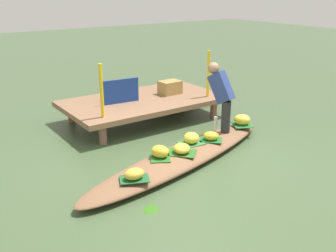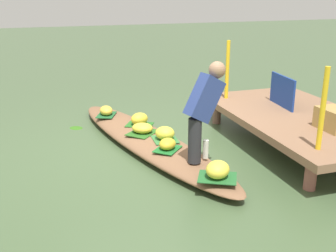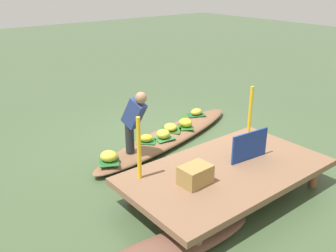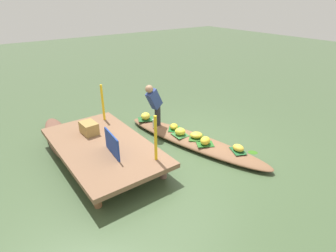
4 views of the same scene
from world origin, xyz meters
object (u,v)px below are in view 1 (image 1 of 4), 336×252
object	(u,v)px
banana_bunch_1	(160,151)
banana_bunch_5	(211,136)
banana_bunch_2	(134,174)
vendor_person	(221,93)
water_bottle	(216,123)
banana_bunch_4	(242,120)
produce_crate	(170,87)
banana_bunch_0	(191,138)
moored_boat	(191,97)
vendor_boat	(183,156)
banana_bunch_3	(182,148)
market_banner	(121,91)

from	to	relation	value
banana_bunch_1	banana_bunch_5	distance (m)	1.09
banana_bunch_2	vendor_person	bearing A→B (deg)	19.44
vendor_person	water_bottle	bearing A→B (deg)	125.56
banana_bunch_4	produce_crate	xyz separation A→B (m)	(-0.37, 1.79, 0.29)
banana_bunch_0	banana_bunch_2	bearing A→B (deg)	-158.01
produce_crate	moored_boat	bearing A→B (deg)	27.74
vendor_boat	banana_bunch_4	xyz separation A→B (m)	(1.63, 0.36, 0.20)
banana_bunch_3	banana_bunch_0	bearing A→B (deg)	32.12
banana_bunch_5	produce_crate	world-z (taller)	produce_crate
vendor_boat	moored_boat	distance (m)	3.46
banana_bunch_0	banana_bunch_4	xyz separation A→B (m)	(1.34, 0.19, 0.00)
banana_bunch_4	vendor_person	distance (m)	0.78
moored_boat	market_banner	bearing A→B (deg)	-158.81
produce_crate	banana_bunch_4	bearing A→B (deg)	-78.36
water_bottle	banana_bunch_3	bearing A→B (deg)	-155.91
market_banner	produce_crate	bearing A→B (deg)	6.48
moored_boat	water_bottle	distance (m)	2.50
banana_bunch_0	banana_bunch_1	size ratio (longest dim) A/B	0.97
banana_bunch_1	banana_bunch_2	world-z (taller)	banana_bunch_1
vendor_boat	banana_bunch_1	xyz separation A→B (m)	(-0.44, 0.00, 0.19)
banana_bunch_1	water_bottle	world-z (taller)	water_bottle
vendor_boat	banana_bunch_0	world-z (taller)	banana_bunch_0
banana_bunch_1	market_banner	bearing A→B (deg)	76.29
vendor_boat	banana_bunch_3	distance (m)	0.19
banana_bunch_0	banana_bunch_1	distance (m)	0.75
banana_bunch_0	banana_bunch_4	world-z (taller)	banana_bunch_4
moored_boat	vendor_boat	bearing A→B (deg)	-122.51
banana_bunch_2	banana_bunch_4	distance (m)	2.84
produce_crate	banana_bunch_2	bearing A→B (deg)	-132.98
vendor_person	market_banner	size ratio (longest dim) A/B	1.65
produce_crate	banana_bunch_3	bearing A→B (deg)	-121.05
moored_boat	banana_bunch_4	xyz separation A→B (m)	(-0.59, -2.30, 0.19)
banana_bunch_0	banana_bunch_2	world-z (taller)	banana_bunch_0
banana_bunch_3	banana_bunch_4	distance (m)	1.75
banana_bunch_0	banana_bunch_5	xyz separation A→B (m)	(0.36, -0.08, -0.02)
moored_boat	vendor_person	size ratio (longest dim) A/B	2.15
banana_bunch_0	banana_bunch_2	distance (m)	1.52
moored_boat	banana_bunch_3	world-z (taller)	banana_bunch_3
market_banner	produce_crate	size ratio (longest dim) A/B	1.65
banana_bunch_5	produce_crate	distance (m)	2.17
banana_bunch_1	produce_crate	xyz separation A→B (m)	(1.70, 2.15, 0.30)
banana_bunch_2	water_bottle	bearing A→B (deg)	21.27
banana_bunch_0	banana_bunch_5	world-z (taller)	banana_bunch_0
banana_bunch_4	banana_bunch_5	size ratio (longest dim) A/B	1.17
banana_bunch_3	banana_bunch_5	size ratio (longest dim) A/B	1.19
vendor_boat	water_bottle	bearing A→B (deg)	9.42
moored_boat	produce_crate	xyz separation A→B (m)	(-0.96, -0.50, 0.48)
banana_bunch_3	produce_crate	distance (m)	2.59
banana_bunch_1	banana_bunch_4	world-z (taller)	banana_bunch_4
banana_bunch_5	market_banner	bearing A→B (deg)	105.61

